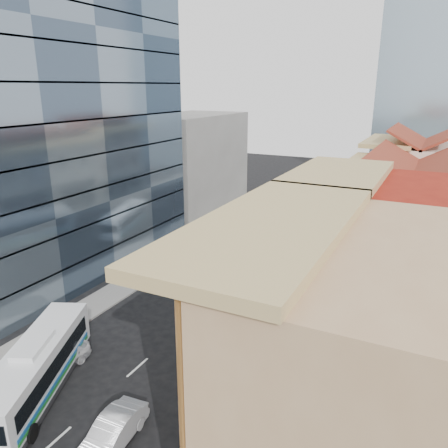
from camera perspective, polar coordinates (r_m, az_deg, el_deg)
The scene contains 14 objects.
sidewalk_right at distance 38.54m, azimuth 12.40°, elevation -10.10°, with size 3.00×90.00×0.15m, color slate.
sidewalk_left at distance 45.08m, azimuth -9.06°, elevation -5.69°, with size 3.00×90.00×0.15m, color slate.
shophouse_tan at distance 20.27m, azimuth 16.56°, elevation -18.51°, with size 8.00×14.00×12.00m, color tan.
shophouse_red at distance 30.81m, azimuth 20.71°, elevation -5.96°, with size 8.00×10.00×12.00m, color maroon.
shophouse_cream_near at distance 40.05m, azimuth 22.13°, elevation -2.27°, with size 8.00×9.00×10.00m, color white.
shophouse_cream_mid at distance 48.66m, azimuth 23.11°, elevation 0.99°, with size 8.00×9.00×10.00m, color white.
shophouse_cream_far at distance 58.75m, azimuth 23.94°, elevation 4.05°, with size 8.00×12.00×11.00m, color white.
office_tower at distance 45.02m, azimuth -21.40°, elevation 12.96°, with size 12.00×26.00×30.00m, color #38485A.
office_block_far at distance 63.23m, azimuth -4.44°, elevation 7.76°, with size 10.00×18.00×14.00m, color gray.
bus_left_near at distance 29.32m, azimuth -23.32°, elevation -16.94°, with size 2.60×11.12×3.57m, color silver, non-canonical shape.
bus_left_far at distance 48.73m, azimuth 1.61°, elevation -1.69°, with size 2.40×10.23×3.28m, color silver, non-canonical shape.
bus_right at distance 37.47m, azimuth 5.49°, elevation -7.34°, with size 2.88×12.31×3.95m, color white, non-canonical shape.
sedan_left at distance 31.57m, azimuth -21.01°, elevation -16.18°, with size 1.83×4.54×1.54m, color silver.
sedan_right at distance 25.41m, azimuth -14.40°, elevation -24.87°, with size 1.64×4.68×1.55m, color silver.
Camera 1 is at (16.07, -11.43, 17.69)m, focal length 35.00 mm.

